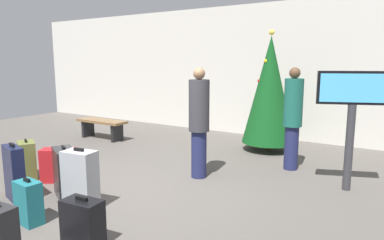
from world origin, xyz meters
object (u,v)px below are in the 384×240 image
(flight_info_kiosk, at_px, (352,106))
(suitcase_6, at_px, (14,173))
(suitcase_0, at_px, (83,223))
(traveller_0, at_px, (199,120))
(holiday_tree, at_px, (270,90))
(suitcase_7, at_px, (29,203))
(waiting_bench, at_px, (102,125))
(suitcase_3, at_px, (80,181))
(suitcase_2, at_px, (27,160))
(suitcase_4, at_px, (65,173))
(suitcase_8, at_px, (58,165))
(traveller_1, at_px, (293,116))

(flight_info_kiosk, height_order, suitcase_6, flight_info_kiosk)
(suitcase_0, bearing_deg, traveller_0, 93.12)
(holiday_tree, bearing_deg, suitcase_7, -103.27)
(waiting_bench, xyz_separation_m, traveller_0, (3.58, -1.21, 0.61))
(traveller_0, distance_m, suitcase_6, 2.82)
(waiting_bench, relative_size, suitcase_7, 2.45)
(suitcase_0, bearing_deg, suitcase_6, 169.37)
(waiting_bench, xyz_separation_m, suitcase_3, (2.97, -3.16, 0.04))
(traveller_0, xyz_separation_m, suitcase_2, (-2.37, -1.57, -0.66))
(waiting_bench, bearing_deg, traveller_0, -18.67)
(suitcase_0, xyz_separation_m, suitcase_3, (-0.75, 0.61, 0.14))
(suitcase_3, relative_size, suitcase_6, 1.02)
(suitcase_4, distance_m, suitcase_7, 0.88)
(suitcase_8, bearing_deg, traveller_0, 37.79)
(suitcase_2, bearing_deg, holiday_tree, 55.47)
(suitcase_0, height_order, suitcase_7, suitcase_7)
(suitcase_3, distance_m, suitcase_8, 1.32)
(suitcase_3, relative_size, suitcase_4, 1.13)
(suitcase_6, bearing_deg, suitcase_7, -21.60)
(traveller_0, xyz_separation_m, suitcase_7, (-0.82, -2.54, -0.70))
(traveller_1, bearing_deg, suitcase_2, -141.31)
(waiting_bench, bearing_deg, suitcase_8, -55.77)
(flight_info_kiosk, xyz_separation_m, suitcase_0, (-2.05, -3.25, -1.02))
(suitcase_8, bearing_deg, holiday_tree, 60.39)
(suitcase_2, bearing_deg, suitcase_8, 16.98)
(holiday_tree, relative_size, suitcase_3, 3.11)
(waiting_bench, height_order, suitcase_6, suitcase_6)
(traveller_0, height_order, traveller_1, traveller_0)
(suitcase_6, distance_m, suitcase_7, 0.90)
(waiting_bench, height_order, suitcase_0, suitcase_0)
(traveller_1, distance_m, suitcase_4, 3.87)
(flight_info_kiosk, xyz_separation_m, suitcase_3, (-2.80, -2.64, -0.88))
(waiting_bench, height_order, suitcase_2, suitcase_2)
(holiday_tree, height_order, waiting_bench, holiday_tree)
(suitcase_7, bearing_deg, waiting_bench, 126.24)
(traveller_1, xyz_separation_m, suitcase_6, (-2.82, -3.48, -0.58))
(flight_info_kiosk, relative_size, suitcase_2, 2.72)
(suitcase_0, distance_m, suitcase_3, 0.97)
(suitcase_0, distance_m, suitcase_2, 2.70)
(suitcase_7, height_order, suitcase_8, suitcase_8)
(traveller_0, height_order, suitcase_6, traveller_0)
(suitcase_2, bearing_deg, suitcase_6, -41.83)
(suitcase_4, height_order, suitcase_6, suitcase_6)
(traveller_0, bearing_deg, suitcase_2, -146.47)
(flight_info_kiosk, bearing_deg, suitcase_7, -132.99)
(holiday_tree, distance_m, suitcase_4, 4.48)
(suitcase_0, distance_m, suitcase_4, 1.55)
(flight_info_kiosk, xyz_separation_m, suitcase_6, (-3.84, -2.91, -0.89))
(holiday_tree, distance_m, flight_info_kiosk, 2.50)
(suitcase_0, bearing_deg, traveller_1, 74.92)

